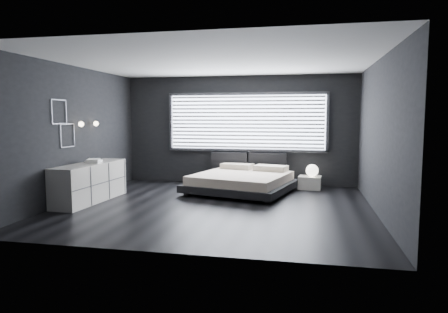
# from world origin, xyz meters

# --- Properties ---
(room) EXTENTS (6.04, 6.00, 2.80)m
(room) POSITION_xyz_m (0.00, 0.00, 1.40)
(room) COLOR black
(room) RESTS_ON ground
(window) EXTENTS (4.14, 0.09, 1.52)m
(window) POSITION_xyz_m (0.20, 2.70, 1.61)
(window) COLOR white
(window) RESTS_ON ground
(headboard) EXTENTS (1.96, 0.16, 0.52)m
(headboard) POSITION_xyz_m (0.27, 2.64, 0.57)
(headboard) COLOR black
(headboard) RESTS_ON ground
(sconce_near) EXTENTS (0.18, 0.11, 0.11)m
(sconce_near) POSITION_xyz_m (-2.88, 0.05, 1.60)
(sconce_near) COLOR silver
(sconce_near) RESTS_ON ground
(sconce_far) EXTENTS (0.18, 0.11, 0.11)m
(sconce_far) POSITION_xyz_m (-2.88, 0.65, 1.60)
(sconce_far) COLOR silver
(sconce_far) RESTS_ON ground
(wall_art_upper) EXTENTS (0.01, 0.48, 0.48)m
(wall_art_upper) POSITION_xyz_m (-2.98, -0.55, 1.85)
(wall_art_upper) COLOR #47474C
(wall_art_upper) RESTS_ON ground
(wall_art_lower) EXTENTS (0.01, 0.48, 0.48)m
(wall_art_lower) POSITION_xyz_m (-2.98, -0.30, 1.38)
(wall_art_lower) COLOR #47474C
(wall_art_lower) RESTS_ON ground
(bed) EXTENTS (2.64, 2.57, 0.57)m
(bed) POSITION_xyz_m (0.28, 1.55, 0.26)
(bed) COLOR black
(bed) RESTS_ON ground
(nightstand) EXTENTS (0.58, 0.50, 0.31)m
(nightstand) POSITION_xyz_m (1.84, 2.28, 0.16)
(nightstand) COLOR silver
(nightstand) RESTS_ON ground
(orb_lamp) EXTENTS (0.30, 0.30, 0.30)m
(orb_lamp) POSITION_xyz_m (1.88, 2.24, 0.46)
(orb_lamp) COLOR white
(orb_lamp) RESTS_ON nightstand
(dresser) EXTENTS (0.67, 2.02, 0.79)m
(dresser) POSITION_xyz_m (-2.65, -0.07, 0.40)
(dresser) COLOR silver
(dresser) RESTS_ON ground
(book_stack) EXTENTS (0.37, 0.43, 0.08)m
(book_stack) POSITION_xyz_m (-2.64, 0.08, 0.83)
(book_stack) COLOR white
(book_stack) RESTS_ON dresser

